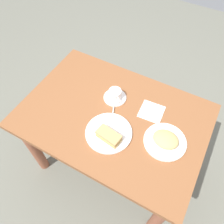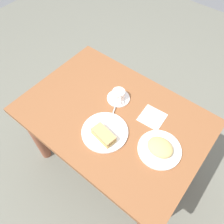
% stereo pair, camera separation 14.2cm
% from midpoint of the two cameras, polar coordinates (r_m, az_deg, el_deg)
% --- Properties ---
extents(ground_plane, '(6.00, 6.00, 0.00)m').
position_cam_midpoint_polar(ground_plane, '(2.09, -1.76, -12.39)').
color(ground_plane, slate).
extents(dining_table, '(1.20, 0.84, 0.74)m').
position_cam_midpoint_polar(dining_table, '(1.55, -2.33, -3.62)').
color(dining_table, brown).
rests_on(dining_table, ground_plane).
extents(sandwich_plate, '(0.29, 0.29, 0.01)m').
position_cam_midpoint_polar(sandwich_plate, '(1.36, -3.84, -5.54)').
color(sandwich_plate, white).
rests_on(sandwich_plate, dining_table).
extents(sandwich_front, '(0.16, 0.10, 0.05)m').
position_cam_midpoint_polar(sandwich_front, '(1.32, -3.92, -6.39)').
color(sandwich_front, tan).
rests_on(sandwich_front, sandwich_plate).
extents(coffee_saucer, '(0.16, 0.16, 0.01)m').
position_cam_midpoint_polar(coffee_saucer, '(1.52, -1.90, 3.54)').
color(coffee_saucer, white).
rests_on(coffee_saucer, dining_table).
extents(coffee_cup, '(0.10, 0.09, 0.07)m').
position_cam_midpoint_polar(coffee_cup, '(1.49, -1.92, 4.46)').
color(coffee_cup, white).
rests_on(coffee_cup, coffee_saucer).
extents(spoon, '(0.05, 0.10, 0.01)m').
position_cam_midpoint_polar(spoon, '(1.47, -2.30, 1.37)').
color(spoon, silver).
rests_on(spoon, coffee_saucer).
extents(side_plate, '(0.26, 0.26, 0.01)m').
position_cam_midpoint_polar(side_plate, '(1.35, 10.52, -7.70)').
color(side_plate, white).
rests_on(side_plate, dining_table).
extents(side_food_pile, '(0.15, 0.13, 0.04)m').
position_cam_midpoint_polar(side_food_pile, '(1.33, 10.71, -7.12)').
color(side_food_pile, tan).
rests_on(side_food_pile, side_plate).
extents(napkin, '(0.16, 0.16, 0.00)m').
position_cam_midpoint_polar(napkin, '(1.46, 7.41, -0.10)').
color(napkin, white).
rests_on(napkin, dining_table).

